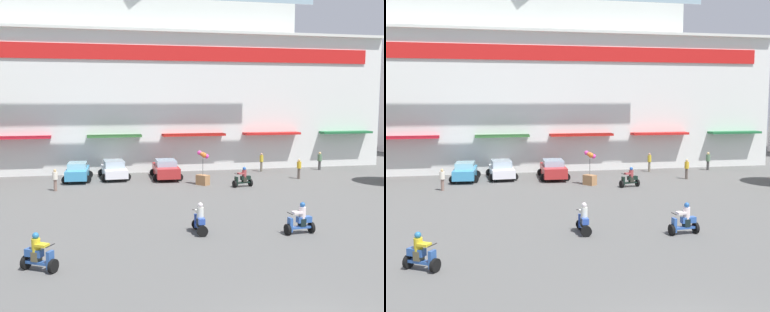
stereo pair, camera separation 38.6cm
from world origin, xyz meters
The scene contains 14 objects.
ground_plane centered at (0.00, 13.00, 0.00)m, with size 128.00×128.00×0.00m, color #555553.
colonial_building centered at (0.00, 37.02, 9.89)m, with size 43.27×19.29×22.92m.
parked_car_0 centered at (-6.47, 26.83, 0.74)m, with size 2.36×4.01×1.45m.
parked_car_1 centered at (-3.65, 27.39, 0.74)m, with size 2.49×4.45×1.47m.
parked_car_2 centered at (0.41, 26.49, 0.77)m, with size 2.51×4.51×1.52m.
scooter_rider_0 centered at (4.07, 9.60, 0.62)m, with size 1.43×0.62×1.52m.
scooter_rider_1 centered at (5.29, 21.68, 0.59)m, with size 1.52×0.79×1.46m.
scooter_rider_6 centered at (-0.52, 10.71, 0.62)m, with size 0.55×1.42×1.51m.
scooter_rider_7 centered at (-7.46, 7.16, 0.60)m, with size 1.42×1.15×1.45m.
pedestrian_0 centered at (10.77, 24.07, 0.91)m, with size 0.39×0.39×1.59m.
pedestrian_1 centered at (14.70, 28.21, 0.91)m, with size 0.44×0.44×1.62m.
pedestrian_2 centered at (-7.90, 22.97, 0.87)m, with size 0.50×0.50×1.53m.
pedestrian_3 centered at (9.21, 28.34, 0.94)m, with size 0.38×0.38×1.65m.
balloon_vendor_cart centered at (2.63, 23.07, 0.99)m, with size 1.03×1.08×2.56m.
Camera 2 is at (-5.15, -10.54, 6.29)m, focal length 44.17 mm.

